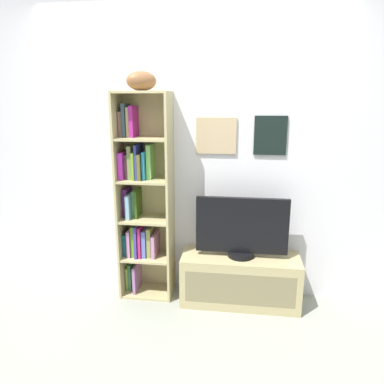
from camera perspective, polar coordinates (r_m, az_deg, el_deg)
name	(u,v)px	position (r m, az deg, el deg)	size (l,w,h in m)	color
ground	(164,372)	(2.67, -4.43, -26.50)	(5.20, 5.20, 0.04)	gray
back_wall	(189,151)	(3.17, -0.54, 6.42)	(4.80, 0.08, 2.58)	silver
bookshelf	(141,201)	(3.19, -7.97, -1.36)	(0.46, 0.30, 1.80)	tan
football	(141,81)	(3.04, -7.99, 16.96)	(0.25, 0.15, 0.15)	brown
tv_stand	(240,279)	(3.25, 7.57, -13.49)	(1.01, 0.38, 0.43)	tan
television	(242,228)	(3.06, 7.86, -5.65)	(0.77, 0.22, 0.52)	black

